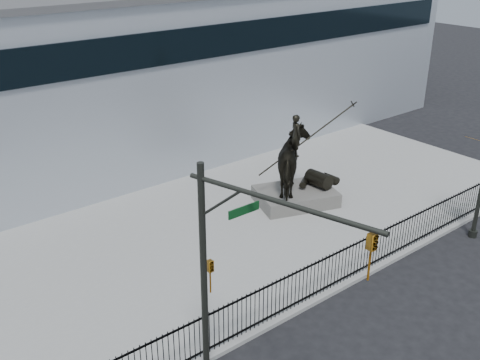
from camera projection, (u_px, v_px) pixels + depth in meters
ground at (370, 300)px, 19.95m from camera, size 120.00×120.00×0.00m
plaza at (246, 225)px, 24.91m from camera, size 30.00×12.00×0.15m
building at (104, 73)px, 32.39m from camera, size 44.00×14.00×9.00m
picket_fence at (346, 263)px, 20.48m from camera, size 22.10×0.10×1.50m
statue_plinth at (296, 196)px, 26.62m from camera, size 4.21×3.52×0.67m
equestrian_statue at (298, 162)px, 25.93m from camera, size 4.37×3.49×3.90m
traffic_signal_left at (231, 280)px, 14.01m from camera, size 1.52×4.84×7.00m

